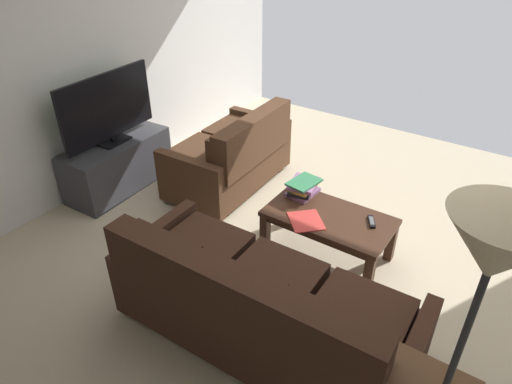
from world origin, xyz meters
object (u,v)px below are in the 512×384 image
floor_lamp (487,275)px  book_stack (303,187)px  flat_tv (108,108)px  sofa_main (258,306)px  loveseat_near (233,155)px  coffee_table (329,222)px  loose_magazine (306,221)px  tv_stand (118,165)px  tv_remote (372,222)px

floor_lamp → book_stack: size_ratio=5.39×
flat_tv → book_stack: bearing=-168.5°
flat_tv → book_stack: 2.05m
sofa_main → book_stack: (0.39, -1.28, 0.12)m
sofa_main → loveseat_near: bearing=-48.7°
coffee_table → book_stack: bearing=-25.4°
coffee_table → loose_magazine: 0.23m
loveseat_near → tv_stand: (0.98, 0.69, -0.10)m
sofa_main → flat_tv: flat_tv is taller
loveseat_near → tv_stand: loveseat_near is taller
book_stack → flat_tv: bearing=11.5°
loveseat_near → flat_tv: size_ratio=1.25×
flat_tv → loose_magazine: size_ratio=3.90×
tv_stand → flat_tv: (-0.00, -0.00, 0.63)m
tv_remote → loveseat_near: bearing=-12.1°
loose_magazine → book_stack: bearing=78.6°
tv_remote → loose_magazine: (0.44, 0.28, -0.01)m
sofa_main → tv_remote: 1.25m
book_stack → sofa_main: bearing=107.1°
floor_lamp → flat_tv: floor_lamp is taller
tv_stand → loose_magazine: size_ratio=4.09×
tv_remote → floor_lamp: bearing=118.9°
flat_tv → loose_magazine: flat_tv is taller
sofa_main → tv_stand: bearing=-20.4°
floor_lamp → sofa_main: bearing=-18.2°
tv_stand → flat_tv: size_ratio=1.05×
loose_magazine → sofa_main: bearing=-124.5°
coffee_table → loose_magazine: size_ratio=3.64×
loveseat_near → flat_tv: (0.98, 0.69, 0.53)m
loveseat_near → tv_remote: loveseat_near is taller
tv_stand → tv_remote: (-2.64, -0.34, 0.15)m
coffee_table → tv_remote: bearing=-162.4°
book_stack → floor_lamp: bearing=133.1°
coffee_table → flat_tv: size_ratio=0.93×
sofa_main → loveseat_near: size_ratio=1.47×
loveseat_near → coffee_table: bearing=161.1°
loose_magazine → flat_tv: bearing=136.8°
sofa_main → floor_lamp: floor_lamp is taller
tv_stand → flat_tv: 0.63m
loveseat_near → loose_magazine: 1.37m
sofa_main → tv_stand: sofa_main is taller
loose_magazine → loveseat_near: bearing=107.7°
tv_stand → sofa_main: bearing=159.6°
loveseat_near → sofa_main: bearing=131.3°
coffee_table → tv_stand: size_ratio=0.89×
sofa_main → loose_magazine: bearing=-79.7°
sofa_main → book_stack: 1.35m
flat_tv → book_stack: size_ratio=3.37×
loveseat_near → flat_tv: flat_tv is taller
tv_stand → flat_tv: flat_tv is taller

